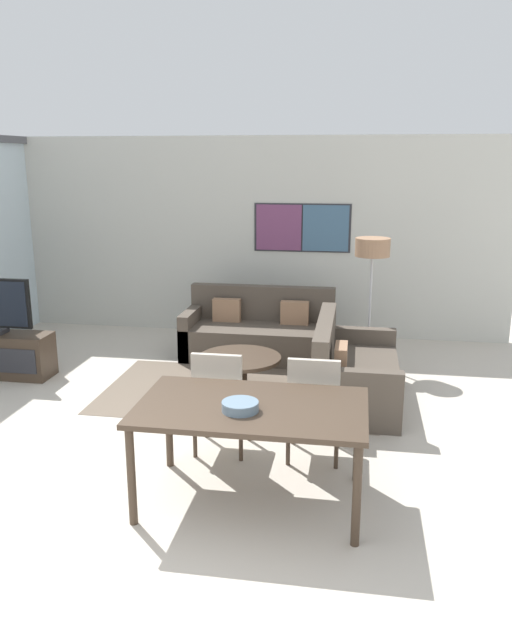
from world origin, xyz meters
The scene contains 11 objects.
ground_plane centered at (0.00, 0.00, 0.00)m, with size 24.00×24.00×0.00m, color beige.
wall_back centered at (0.02, 5.67, 1.40)m, with size 7.52×0.09×2.80m.
area_rug centered at (0.42, 3.20, 0.00)m, with size 2.98×1.75×0.01m.
sofa_main centered at (0.42, 4.55, 0.28)m, with size 1.90×0.85×0.87m.
sofa_side centered at (1.60, 3.15, 0.28)m, with size 0.85×1.64×0.87m.
coffee_table centered at (0.42, 3.20, 0.31)m, with size 0.90×0.90×0.41m.
dining_table centered at (0.93, 1.01, 0.70)m, with size 1.66×0.99×0.77m.
dining_chair_left centered at (0.53, 1.75, 0.52)m, with size 0.46×0.46×0.94m.
dining_chair_centre centered at (1.33, 1.74, 0.52)m, with size 0.46×0.46×0.94m.
fruit_bowl centered at (0.87, 0.89, 0.81)m, with size 0.26×0.26×0.07m.
floor_lamp centered at (1.81, 4.47, 1.37)m, with size 0.42×0.42×1.57m.
Camera 1 is at (1.65, -3.12, 2.49)m, focal length 35.00 mm.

